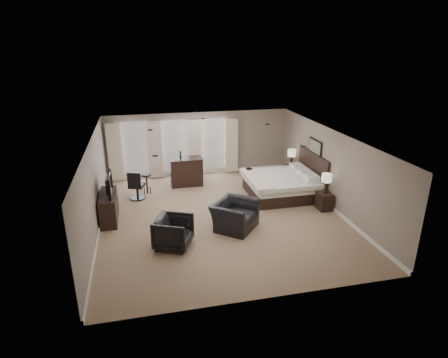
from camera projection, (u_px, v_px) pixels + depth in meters
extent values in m
cube|color=#897057|center=(221.00, 216.00, 12.03)|extent=(7.60, 8.60, 0.04)
cube|color=silver|center=(220.00, 137.00, 11.14)|extent=(7.60, 8.60, 0.04)
cube|color=gray|center=(199.00, 144.00, 15.47)|extent=(7.50, 0.04, 2.60)
cube|color=gray|center=(265.00, 247.00, 7.70)|extent=(7.50, 0.04, 2.60)
cube|color=gray|center=(94.00, 188.00, 10.80)|extent=(0.04, 8.50, 2.60)
cube|color=gray|center=(331.00, 169.00, 12.37)|extent=(0.04, 8.50, 2.60)
cube|color=silver|center=(134.00, 149.00, 14.89)|extent=(1.15, 0.04, 2.05)
cube|color=silver|center=(175.00, 147.00, 15.23)|extent=(1.15, 0.04, 2.05)
cube|color=silver|center=(213.00, 144.00, 15.56)|extent=(1.15, 0.04, 2.05)
cube|color=beige|center=(115.00, 153.00, 14.65)|extent=(0.55, 0.12, 2.30)
cube|color=beige|center=(155.00, 150.00, 14.97)|extent=(0.55, 0.12, 2.30)
cube|color=beige|center=(195.00, 148.00, 15.31)|extent=(0.55, 0.12, 2.30)
cube|color=beige|center=(231.00, 146.00, 15.63)|extent=(0.55, 0.12, 2.30)
cube|color=silver|center=(284.00, 175.00, 13.39)|extent=(2.40, 2.29, 1.53)
cube|color=black|center=(324.00, 201.00, 12.42)|extent=(0.43, 0.52, 0.57)
cube|color=black|center=(291.00, 173.00, 15.07)|extent=(0.44, 0.53, 0.58)
cube|color=beige|center=(326.00, 184.00, 12.20)|extent=(0.33, 0.33, 0.67)
cube|color=beige|center=(292.00, 158.00, 14.85)|extent=(0.33, 0.33, 0.69)
cube|color=slate|center=(315.00, 147.00, 13.29)|extent=(0.04, 0.96, 0.56)
cube|color=black|center=(109.00, 207.00, 11.61)|extent=(0.48, 1.50, 0.87)
imported|color=black|center=(107.00, 192.00, 11.43)|extent=(0.64, 1.12, 0.15)
imported|color=black|center=(235.00, 211.00, 11.08)|extent=(1.46, 1.52, 1.12)
imported|color=black|center=(174.00, 231.00, 10.08)|extent=(1.16, 1.19, 0.95)
cube|color=black|center=(186.00, 172.00, 14.43)|extent=(1.26, 0.66, 1.10)
cube|color=black|center=(147.00, 184.00, 13.70)|extent=(0.44, 0.44, 0.75)
cube|color=black|center=(193.00, 168.00, 15.24)|extent=(0.52, 0.52, 0.84)
cube|color=black|center=(137.00, 185.00, 13.17)|extent=(0.69, 0.69, 1.06)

